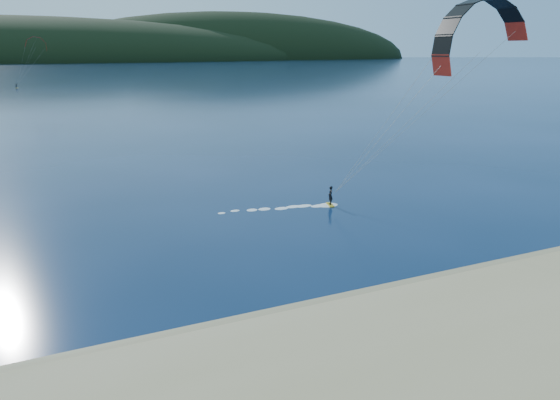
# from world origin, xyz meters

# --- Properties ---
(ground) EXTENTS (1800.00, 1800.00, 0.00)m
(ground) POSITION_xyz_m (0.00, 0.00, 0.00)
(ground) COLOR #071B35
(ground) RESTS_ON ground
(wet_sand) EXTENTS (220.00, 2.50, 0.10)m
(wet_sand) POSITION_xyz_m (0.00, 4.50, 0.05)
(wet_sand) COLOR #967E57
(wet_sand) RESTS_ON ground
(headland) EXTENTS (1200.00, 310.00, 140.00)m
(headland) POSITION_xyz_m (0.63, 745.28, 0.00)
(headland) COLOR black
(headland) RESTS_ON ground
(kitesurfer_near) EXTENTS (25.42, 9.56, 18.38)m
(kitesurfer_near) POSITION_xyz_m (22.55, 15.57, 13.51)
(kitesurfer_near) COLOR gold
(kitesurfer_near) RESTS_ON ground
(kitesurfer_far) EXTENTS (13.26, 7.52, 18.06)m
(kitesurfer_far) POSITION_xyz_m (-14.22, 198.09, 14.89)
(kitesurfer_far) COLOR gold
(kitesurfer_far) RESTS_ON ground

